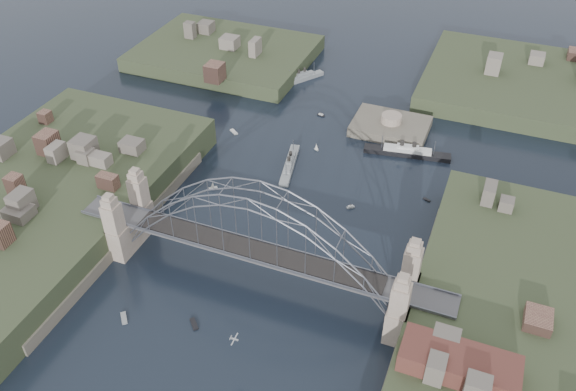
# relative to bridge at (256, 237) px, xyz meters

# --- Properties ---
(ground) EXTENTS (500.00, 500.00, 0.00)m
(ground) POSITION_rel_bridge_xyz_m (0.00, 0.00, -12.32)
(ground) COLOR black
(ground) RESTS_ON ground
(bridge) EXTENTS (84.00, 13.80, 24.60)m
(bridge) POSITION_rel_bridge_xyz_m (0.00, 0.00, 0.00)
(bridge) COLOR #4C4C4F
(bridge) RESTS_ON ground
(shore_west) EXTENTS (50.50, 90.00, 12.00)m
(shore_west) POSITION_rel_bridge_xyz_m (-57.32, 0.00, -10.35)
(shore_west) COLOR #313C22
(shore_west) RESTS_ON ground
(shore_east) EXTENTS (50.50, 90.00, 12.00)m
(shore_east) POSITION_rel_bridge_xyz_m (57.32, 0.00, -10.35)
(shore_east) COLOR #313C22
(shore_east) RESTS_ON ground
(headland_nw) EXTENTS (60.00, 45.00, 9.00)m
(headland_nw) POSITION_rel_bridge_xyz_m (-55.00, 95.00, -11.82)
(headland_nw) COLOR #313C22
(headland_nw) RESTS_ON ground
(headland_ne) EXTENTS (70.00, 55.00, 9.50)m
(headland_ne) POSITION_rel_bridge_xyz_m (50.00, 110.00, -11.57)
(headland_ne) COLOR #313C22
(headland_ne) RESTS_ON ground
(fort_island) EXTENTS (22.00, 16.00, 9.40)m
(fort_island) POSITION_rel_bridge_xyz_m (12.00, 70.00, -12.66)
(fort_island) COLOR #5B5547
(fort_island) RESTS_ON ground
(wharf_shed) EXTENTS (20.00, 8.00, 4.00)m
(wharf_shed) POSITION_rel_bridge_xyz_m (44.00, -14.00, -2.32)
(wharf_shed) COLOR #592D26
(wharf_shed) RESTS_ON shore_east
(naval_cruiser_near) EXTENTS (6.14, 18.72, 5.58)m
(naval_cruiser_near) POSITION_rel_bridge_xyz_m (-8.94, 41.70, -11.46)
(naval_cruiser_near) COLOR gray
(naval_cruiser_near) RESTS_ON ground
(naval_cruiser_far) EXTENTS (11.43, 15.41, 5.74)m
(naval_cruiser_far) POSITION_rel_bridge_xyz_m (-23.76, 90.24, -11.43)
(naval_cruiser_far) COLOR gray
(naval_cruiser_far) RESTS_ON ground
(ocean_liner) EXTENTS (24.28, 7.01, 5.91)m
(ocean_liner) POSITION_rel_bridge_xyz_m (19.50, 59.24, -11.41)
(ocean_liner) COLOR black
(ocean_liner) RESTS_ON ground
(aeroplane) EXTENTS (1.55, 2.93, 0.43)m
(aeroplane) POSITION_rel_bridge_xyz_m (5.55, -22.37, -3.95)
(aeroplane) COLOR #A8ABAF
(small_boat_a) EXTENTS (2.19, 2.00, 2.38)m
(small_boat_a) POSITION_rel_bridge_xyz_m (-23.91, 25.25, -11.43)
(small_boat_a) COLOR silver
(small_boat_a) RESTS_ON ground
(small_boat_b) EXTENTS (2.05, 1.75, 1.43)m
(small_boat_b) POSITION_rel_bridge_xyz_m (11.71, 30.90, -12.04)
(small_boat_b) COLOR silver
(small_boat_b) RESTS_ON ground
(small_boat_c) EXTENTS (2.91, 2.96, 0.45)m
(small_boat_c) POSITION_rel_bridge_xyz_m (-6.75, -16.30, -12.17)
(small_boat_c) COLOR silver
(small_boat_c) RESTS_ON ground
(small_boat_d) EXTENTS (2.06, 1.35, 0.45)m
(small_boat_d) POSITION_rel_bridge_xyz_m (28.79, 40.99, -12.17)
(small_boat_d) COLOR silver
(small_boat_d) RESTS_ON ground
(small_boat_e) EXTENTS (3.27, 2.83, 0.45)m
(small_boat_e) POSITION_rel_bridge_xyz_m (-30.79, 51.97, -12.17)
(small_boat_e) COLOR silver
(small_boat_e) RESTS_ON ground
(small_boat_f) EXTENTS (1.58, 1.50, 2.38)m
(small_boat_f) POSITION_rel_bridge_xyz_m (-4.95, 52.17, -11.29)
(small_boat_f) COLOR silver
(small_boat_f) RESTS_ON ground
(small_boat_h) EXTENTS (2.39, 1.23, 1.43)m
(small_boat_h) POSITION_rel_bridge_xyz_m (-9.95, 70.54, -12.04)
(small_boat_h) COLOR silver
(small_boat_h) RESTS_ON ground
(small_boat_i) EXTENTS (2.73, 1.33, 0.45)m
(small_boat_i) POSITION_rel_bridge_xyz_m (32.05, 9.30, -12.17)
(small_boat_i) COLOR silver
(small_boat_i) RESTS_ON ground
(small_boat_j) EXTENTS (2.91, 3.14, 0.45)m
(small_boat_j) POSITION_rel_bridge_xyz_m (-20.72, -20.25, -12.17)
(small_boat_j) COLOR silver
(small_boat_j) RESTS_ON ground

